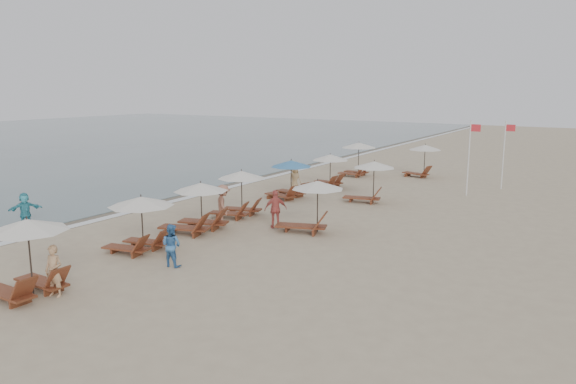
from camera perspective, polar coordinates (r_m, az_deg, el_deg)
The scene contains 21 objects.
ground at distance 17.71m, azimuth -2.47°, elevation -9.26°, with size 160.00×160.00×0.00m, color tan.
wet_sand_band at distance 32.85m, azimuth -10.78°, elevation -0.02°, with size 3.20×140.00×0.01m, color #6B5E4C.
foam_line at distance 31.99m, azimuth -9.06°, elevation -0.24°, with size 0.50×140.00×0.02m, color white.
lounger_station_0 at distance 17.79m, azimuth -25.66°, elevation -6.14°, with size 2.58×2.32×2.38m.
lounger_station_1 at distance 21.15m, azimuth -15.29°, elevation -2.91°, with size 2.58×2.41×2.13m.
lounger_station_2 at distance 23.60m, azimuth -9.53°, elevation -1.72°, with size 2.80×2.59×2.15m.
lounger_station_3 at distance 26.07m, azimuth -5.22°, elevation -0.12°, with size 2.57×2.26×2.23m.
lounger_station_4 at distance 30.32m, azimuth -0.02°, elevation 1.40°, with size 2.60×2.29×2.15m.
lounger_station_5 at distance 33.74m, azimuth 4.11°, elevation 2.30°, with size 2.52×2.26×2.07m.
lounger_station_6 at distance 38.28m, azimuth 7.15°, elevation 3.67°, with size 2.50×2.44×2.35m.
inland_station_0 at distance 23.14m, azimuth 2.24°, elevation -1.15°, with size 2.89×2.29×2.22m.
inland_station_1 at distance 29.50m, azimuth 8.42°, elevation 1.53°, with size 2.72×2.24×2.22m.
inland_station_2 at distance 38.70m, azimuth 13.73°, elevation 3.62°, with size 2.64×2.24×2.22m.
beachgoer_near at distance 17.63m, azimuth -23.21°, elevation -7.57°, with size 0.57×0.37×1.56m, color tan.
beachgoer_mid_a at distance 19.31m, azimuth -12.05°, elevation -5.44°, with size 0.73×0.57×1.49m, color teal.
beachgoer_mid_b at distance 24.57m, azimuth -6.78°, elevation -1.37°, with size 1.19×0.68×1.84m, color #9C654F.
beachgoer_far_a at distance 23.91m, azimuth -1.29°, elevation -1.80°, with size 1.00×0.42×1.70m, color #C0554D.
beachgoer_far_b at distance 32.53m, azimuth 0.72°, elevation 1.41°, with size 0.74×0.48×1.51m, color tan.
waterline_walker at distance 26.99m, azimuth -25.71°, elevation -1.64°, with size 1.39×0.44×1.50m, color teal.
flag_pole_near at distance 32.53m, azimuth 18.39°, elevation 3.74°, with size 0.59×0.08×4.27m.
flag_pole_far at distance 35.43m, azimuth 21.62°, elevation 3.94°, with size 0.60×0.08×4.12m.
Camera 1 is at (9.36, -13.75, 6.08)m, focal length 34.13 mm.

